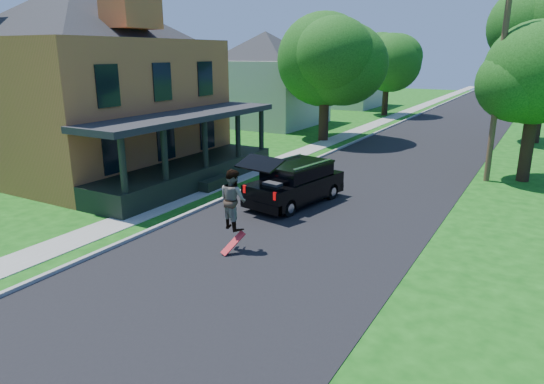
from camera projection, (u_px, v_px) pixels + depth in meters
The scene contains 16 objects.
ground at pixel (242, 267), 13.22m from camera, with size 140.00×140.00×0.00m, color #124C0F.
street at pixel (421, 147), 29.86m from camera, with size 8.00×120.00×0.02m, color black.
curb at pixel (358, 141), 31.80m from camera, with size 0.15×120.00×0.12m, color gray.
sidewalk at pixel (336, 139), 32.55m from camera, with size 1.30×120.00×0.03m, color gray.
front_walk at pixel (144, 177), 22.77m from camera, with size 6.50×1.20×0.03m, color gray.
main_house at pixel (85, 68), 22.99m from camera, with size 15.56×15.56×10.10m.
neighbor_house_mid at pixel (266, 71), 38.50m from camera, with size 12.78×12.78×8.30m.
neighbor_house_far at pixel (342, 66), 51.82m from camera, with size 12.78×12.78×8.30m.
black_suv at pixel (295, 183), 18.50m from camera, with size 2.44×4.79×2.13m.
skateboarder at pixel (233, 199), 14.04m from camera, with size 1.05×0.94×1.78m.
skateboard at pixel (233, 244), 13.96m from camera, with size 0.55×0.68×0.62m.
tree_left_mid at pixel (325, 49), 30.62m from camera, with size 6.55×6.61×8.94m.
tree_left_far at pixel (388, 54), 43.48m from camera, with size 5.89×5.89×8.36m.
tree_right_near at pixel (537, 74), 20.79m from camera, with size 4.40×4.20×6.99m.
utility_pole_near at pixel (499, 80), 20.78m from camera, with size 1.54×0.42×8.72m.
utility_pole_far at pixel (532, 65), 41.35m from camera, with size 1.58×0.33×8.94m.
Camera 1 is at (6.77, -10.10, 5.63)m, focal length 32.00 mm.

